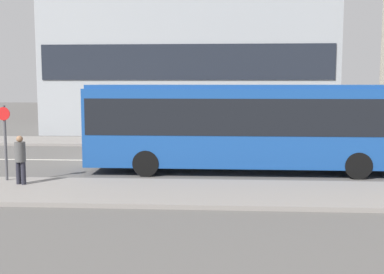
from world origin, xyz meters
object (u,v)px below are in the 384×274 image
(pedestrian_near_stop, at_px, (20,157))
(bus_stop_sign, at_px, (5,137))
(parked_car_0, at_px, (363,139))
(city_bus, at_px, (249,122))

(pedestrian_near_stop, xyz_separation_m, bus_stop_sign, (-0.75, 0.59, 0.59))
(parked_car_0, xyz_separation_m, pedestrian_near_stop, (-13.39, -9.18, 0.38))
(city_bus, bearing_deg, parked_car_0, 41.99)
(city_bus, height_order, bus_stop_sign, city_bus)
(city_bus, distance_m, parked_car_0, 8.38)
(city_bus, xyz_separation_m, parked_car_0, (5.91, 5.80, -1.26))
(parked_car_0, relative_size, bus_stop_sign, 1.58)
(city_bus, height_order, pedestrian_near_stop, city_bus)
(city_bus, distance_m, pedestrian_near_stop, 8.26)
(city_bus, xyz_separation_m, bus_stop_sign, (-8.24, -2.79, -0.30))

